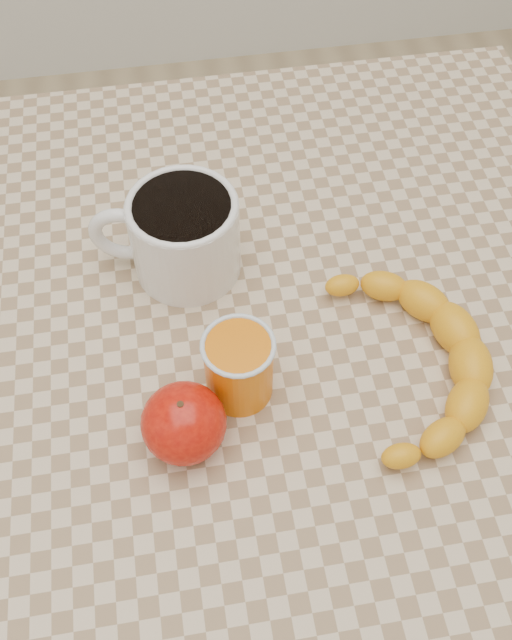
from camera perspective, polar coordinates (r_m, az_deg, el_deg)
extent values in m
plane|color=tan|center=(1.38, 0.00, -18.60)|extent=(3.00, 3.00, 0.00)
cube|color=#CDB491|center=(0.70, 0.00, -1.85)|extent=(0.80, 0.80, 0.04)
cube|color=#94734B|center=(0.75, 0.00, -3.94)|extent=(0.74, 0.74, 0.06)
cylinder|color=#94734B|center=(1.24, -18.89, 0.00)|extent=(0.05, 0.05, 0.71)
cylinder|color=#94734B|center=(1.28, 13.04, 4.23)|extent=(0.05, 0.05, 0.71)
cylinder|color=white|center=(0.71, -5.68, 6.61)|extent=(0.13, 0.13, 0.09)
cylinder|color=black|center=(0.68, -5.95, 8.85)|extent=(0.09, 0.09, 0.01)
torus|color=white|center=(0.67, -5.98, 9.08)|extent=(0.11, 0.11, 0.01)
torus|color=white|center=(0.72, -10.59, 6.74)|extent=(0.07, 0.03, 0.07)
cylinder|color=orange|center=(0.62, -1.37, -3.84)|extent=(0.06, 0.06, 0.07)
torus|color=silver|center=(0.59, -1.44, -2.04)|extent=(0.06, 0.06, 0.00)
ellipsoid|color=#950904|center=(0.60, -5.80, -8.20)|extent=(0.08, 0.08, 0.07)
cylinder|color=#382311|center=(0.58, -6.03, -6.95)|extent=(0.01, 0.01, 0.01)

